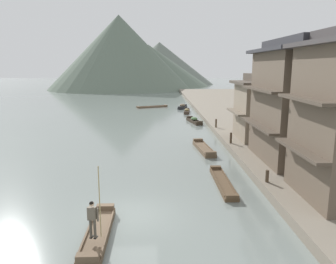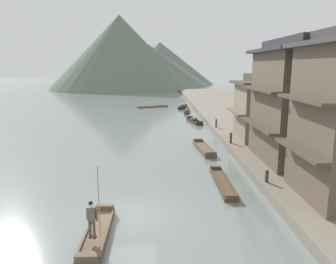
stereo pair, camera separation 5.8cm
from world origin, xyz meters
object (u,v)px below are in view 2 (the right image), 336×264
boat_foreground_poled (97,233)px  boat_moored_third (222,183)px  boat_moored_nearest (183,107)px  house_waterfront_tall (264,107)px  house_waterfront_second (291,102)px  mooring_post_dock_near (267,176)px  boat_moored_second (194,121)px  boat_midriver_upstream (204,149)px  mooring_post_dock_far (216,123)px  mooring_post_dock_mid (231,138)px  boat_moored_far (187,111)px  boatman_person (92,215)px  boat_midriver_drifting (152,107)px

boat_foreground_poled → boat_moored_third: boat_foreground_poled is taller
boat_moored_nearest → house_waterfront_tall: house_waterfront_tall is taller
boat_moored_third → house_waterfront_second: 8.12m
boat_moored_third → mooring_post_dock_near: (2.42, -1.14, 0.81)m
boat_moored_second → boat_midriver_upstream: 14.83m
boat_midriver_upstream → mooring_post_dock_far: mooring_post_dock_far is taller
house_waterfront_second → mooring_post_dock_near: 6.91m
boat_foreground_poled → mooring_post_dock_near: mooring_post_dock_near is taller
mooring_post_dock_near → mooring_post_dock_mid: size_ratio=0.75×
mooring_post_dock_near → mooring_post_dock_far: bearing=90.0°
house_waterfront_tall → mooring_post_dock_near: house_waterfront_tall is taller
boat_moored_third → boat_moored_far: 33.07m
boatman_person → boat_midriver_upstream: bearing=67.4°
boat_moored_second → boat_moored_far: size_ratio=1.02×
boatman_person → mooring_post_dock_near: boatman_person is taller
boat_moored_far → mooring_post_dock_mid: (1.94, -24.13, 0.84)m
boatman_person → mooring_post_dock_far: 25.77m
boat_moored_second → mooring_post_dock_near: size_ratio=6.42×
boat_moored_far → house_waterfront_second: size_ratio=0.53×
boat_moored_far → boat_moored_second: bearing=-89.0°
boat_foreground_poled → boat_midriver_drifting: boat_foreground_poled is taller
boat_midriver_upstream → boat_midriver_drifting: bearing=99.5°
boatman_person → house_waterfront_second: house_waterfront_second is taller
boat_foreground_poled → boat_moored_far: size_ratio=1.04×
boat_moored_nearest → mooring_post_dock_near: 39.99m
boat_moored_second → house_waterfront_second: house_waterfront_second is taller
house_waterfront_second → mooring_post_dock_mid: size_ratio=8.93×
boat_moored_second → house_waterfront_tall: bearing=-67.8°
boat_midriver_upstream → house_waterfront_second: house_waterfront_second is taller
boat_midriver_drifting → mooring_post_dock_mid: bearing=-76.0°
boat_foreground_poled → house_waterfront_tall: size_ratio=0.78×
boat_moored_nearest → mooring_post_dock_mid: bearing=-85.7°
house_waterfront_tall → mooring_post_dock_far: bearing=119.6°
boat_moored_second → boat_midriver_drifting: boat_moored_second is taller
boat_midriver_upstream → boat_moored_nearest: bearing=89.6°
boat_moored_nearest → boat_moored_third: size_ratio=0.76×
boat_foreground_poled → mooring_post_dock_near: 10.55m
boat_moored_third → mooring_post_dock_mid: bearing=74.8°
house_waterfront_tall → mooring_post_dock_mid: bearing=-152.8°
boat_midriver_upstream → mooring_post_dock_near: (2.47, -9.77, 0.77)m
house_waterfront_second → mooring_post_dock_near: (-3.09, -4.76, -3.93)m
boat_moored_far → house_waterfront_tall: 23.24m
boatman_person → boat_moored_second: 31.70m
boat_moored_second → boat_midriver_drifting: (-5.97, 16.57, -0.15)m
boat_midriver_upstream → house_waterfront_tall: 7.13m
boat_moored_nearest → mooring_post_dock_far: size_ratio=4.39×
boat_foreground_poled → mooring_post_dock_mid: mooring_post_dock_mid is taller
boat_moored_second → boat_moored_far: bearing=91.0°
boatman_person → mooring_post_dock_near: (9.12, 6.23, -0.60)m
boat_moored_nearest → mooring_post_dock_far: bearing=-84.1°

